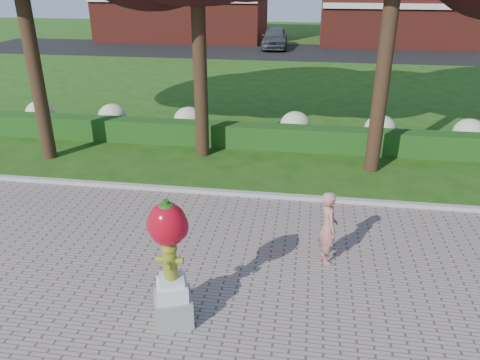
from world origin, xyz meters
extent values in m
plane|color=#1E4A12|center=(0.00, 0.00, 0.00)|extent=(100.00, 100.00, 0.00)
cube|color=#ADADA5|center=(0.00, 3.00, 0.07)|extent=(40.00, 0.18, 0.15)
cube|color=#194012|center=(0.00, 7.00, 0.40)|extent=(24.00, 0.70, 0.80)
ellipsoid|color=beige|center=(-9.00, 8.00, 0.55)|extent=(1.10, 1.10, 0.99)
ellipsoid|color=beige|center=(-6.00, 8.00, 0.55)|extent=(1.10, 1.10, 0.99)
ellipsoid|color=beige|center=(-3.00, 8.00, 0.55)|extent=(1.10, 1.10, 0.99)
ellipsoid|color=beige|center=(1.00, 8.00, 0.55)|extent=(1.10, 1.10, 0.99)
ellipsoid|color=beige|center=(4.00, 8.00, 0.55)|extent=(1.10, 1.10, 0.99)
ellipsoid|color=beige|center=(7.00, 8.00, 0.55)|extent=(1.10, 1.10, 0.99)
cube|color=black|center=(0.00, 28.00, 0.01)|extent=(50.00, 8.00, 0.02)
cube|color=maroon|center=(8.00, 34.00, 3.20)|extent=(12.00, 8.00, 6.40)
cylinder|color=black|center=(-7.00, 5.00, 3.36)|extent=(0.44, 0.44, 6.72)
cylinder|color=black|center=(-2.00, 6.00, 3.08)|extent=(0.44, 0.44, 6.16)
cylinder|color=black|center=(3.50, 5.50, 3.64)|extent=(0.44, 0.44, 7.28)
cube|color=gray|center=(-0.67, -2.14, 0.30)|extent=(0.83, 0.83, 0.52)
cube|color=silver|center=(-0.67, -2.14, 0.71)|extent=(0.67, 0.67, 0.29)
cube|color=silver|center=(-0.67, -2.14, 0.90)|extent=(0.54, 0.54, 0.10)
cylinder|color=olive|center=(-0.67, -2.14, 1.25)|extent=(0.23, 0.23, 0.58)
ellipsoid|color=olive|center=(-0.67, -2.14, 1.54)|extent=(0.27, 0.27, 0.19)
cylinder|color=olive|center=(-0.84, -2.14, 1.31)|extent=(0.12, 0.11, 0.11)
cylinder|color=olive|center=(-0.50, -2.14, 1.31)|extent=(0.12, 0.11, 0.11)
cylinder|color=olive|center=(-0.67, -2.30, 1.31)|extent=(0.12, 0.12, 0.12)
cylinder|color=olive|center=(-0.67, -2.14, 1.62)|extent=(0.08, 0.08, 0.05)
ellipsoid|color=#AF0919|center=(-0.67, -2.14, 1.99)|extent=(0.65, 0.58, 0.76)
ellipsoid|color=#AF0919|center=(-0.86, -2.14, 1.97)|extent=(0.32, 0.32, 0.48)
ellipsoid|color=#AF0919|center=(-0.48, -2.14, 1.97)|extent=(0.32, 0.32, 0.48)
cylinder|color=#235A14|center=(-0.67, -2.14, 2.36)|extent=(0.10, 0.10, 0.12)
ellipsoid|color=#235A14|center=(-0.67, -2.14, 2.33)|extent=(0.25, 0.25, 0.08)
imported|color=tan|center=(2.02, 0.17, 0.85)|extent=(0.52, 0.67, 1.61)
imported|color=#47494F|center=(-1.56, 29.45, 0.84)|extent=(2.15, 4.89, 1.64)
camera|label=1|loc=(1.47, -8.44, 5.74)|focal=35.00mm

